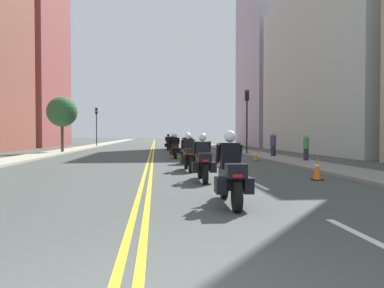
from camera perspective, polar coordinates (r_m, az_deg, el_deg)
name	(u,v)px	position (r m, az deg, el deg)	size (l,w,h in m)	color
ground_plane	(153,146)	(51.07, -6.04, -0.28)	(264.00, 264.00, 0.00)	#424744
sidewalk_left	(95,146)	(51.73, -14.83, -0.23)	(2.25, 144.00, 0.12)	#A4A28C
sidewalk_right	(210,145)	(51.64, 2.77, -0.19)	(2.25, 144.00, 0.12)	gray
centreline_yellow_inner	(152,146)	(51.08, -6.17, -0.27)	(0.12, 132.00, 0.01)	yellow
centreline_yellow_outer	(154,146)	(51.07, -5.90, -0.27)	(0.12, 132.00, 0.01)	yellow
lane_dashes_white	(191,152)	(32.24, -0.19, -1.26)	(0.14, 56.40, 0.01)	silver
building_right_1	(342,67)	(35.12, 22.29, 11.02)	(7.96, 20.37, 14.86)	#B4BCB7
building_left_2	(25,38)	(54.78, -24.54, 14.71)	(8.53, 14.70, 28.44)	brown
building_right_2	(278,46)	(53.00, 13.16, 14.61)	(8.81, 12.84, 27.28)	#ABA2B3
motorcycle_0	(231,176)	(7.92, 6.04, -4.92)	(0.77, 2.24, 1.62)	black
motorcycle_1	(203,162)	(11.96, 1.70, -2.82)	(0.77, 2.27, 1.57)	black
motorcycle_2	(189,155)	(15.39, -0.55, -1.77)	(0.77, 2.26, 1.59)	black
motorcycle_3	(188,151)	(19.29, -0.70, -1.13)	(0.78, 2.12, 1.66)	black
motorcycle_4	(175,148)	(23.61, -2.62, -0.70)	(0.77, 2.14, 1.61)	black
motorcycle_5	(174,146)	(27.55, -2.88, -0.38)	(0.77, 2.14, 1.63)	black
motorcycle_6	(173,145)	(32.06, -3.01, -0.10)	(0.78, 2.22, 1.67)	black
motorcycle_7	(168,144)	(36.05, -3.71, 0.05)	(0.78, 2.22, 1.61)	black
traffic_cone_1	(317,169)	(13.03, 18.88, -3.64)	(0.35, 0.35, 0.78)	black
traffic_cone_2	(256,155)	(21.54, 9.91, -1.75)	(0.31, 0.31, 0.67)	black
traffic_light_near	(247,110)	(28.11, 8.53, 5.22)	(0.28, 0.38, 4.90)	black
traffic_light_far	(96,120)	(48.38, -14.63, 3.62)	(0.28, 0.38, 4.96)	black
pedestrian_0	(273,144)	(24.74, 12.50, -0.06)	(0.32, 0.51, 1.72)	#262733
pedestrian_1	(306,147)	(21.07, 17.31, -0.52)	(0.40, 0.42, 1.61)	#272735
street_tree_1	(62,112)	(32.62, -19.55, 4.72)	(2.51, 2.51, 4.71)	#493A23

